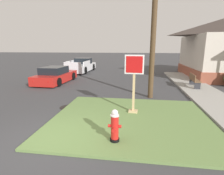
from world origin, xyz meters
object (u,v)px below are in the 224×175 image
object	(u,v)px
manhole_cover	(67,107)
fire_hydrant	(115,126)
pickup_truck_white	(82,66)
street_bench	(194,80)
stop_sign	(134,85)
parked_sedan_red	(55,76)

from	to	relation	value
manhole_cover	fire_hydrant	bearing A→B (deg)	-47.30
manhole_cover	pickup_truck_white	bearing A→B (deg)	104.47
fire_hydrant	street_bench	bearing A→B (deg)	59.98
stop_sign	pickup_truck_white	xyz separation A→B (m)	(-6.04, 12.09, -0.63)
pickup_truck_white	street_bench	xyz separation A→B (m)	(9.95, -6.87, -0.03)
manhole_cover	parked_sedan_red	distance (m)	6.30
stop_sign	street_bench	world-z (taller)	stop_sign
stop_sign	parked_sedan_red	world-z (taller)	stop_sign
pickup_truck_white	street_bench	bearing A→B (deg)	-34.64
parked_sedan_red	street_bench	bearing A→B (deg)	-3.48
fire_hydrant	parked_sedan_red	xyz separation A→B (m)	(-5.68, 8.20, 0.01)
stop_sign	pickup_truck_white	world-z (taller)	stop_sign
stop_sign	street_bench	xyz separation A→B (m)	(3.91, 5.22, -0.66)
parked_sedan_red	fire_hydrant	bearing A→B (deg)	-55.26
manhole_cover	parked_sedan_red	world-z (taller)	parked_sedan_red
fire_hydrant	street_bench	world-z (taller)	fire_hydrant
manhole_cover	pickup_truck_white	distance (m)	12.10
parked_sedan_red	manhole_cover	bearing A→B (deg)	-60.00
parked_sedan_red	pickup_truck_white	world-z (taller)	pickup_truck_white
manhole_cover	street_bench	size ratio (longest dim) A/B	0.45
parked_sedan_red	street_bench	distance (m)	10.09
fire_hydrant	pickup_truck_white	xyz separation A→B (m)	(-5.57, 14.46, 0.08)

